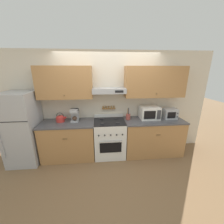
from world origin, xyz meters
TOP-DOWN VIEW (x-y plane):
  - ground_plane at (0.00, 0.00)m, footprint 16.00×16.00m
  - wall_back at (0.05, 0.62)m, footprint 5.20×0.46m
  - counter_left at (-1.00, 0.34)m, footprint 1.25×0.68m
  - counter_right at (1.11, 0.34)m, footprint 1.47×0.68m
  - stove_range at (-0.00, 0.34)m, footprint 0.74×0.67m
  - refrigerator at (-1.98, 0.29)m, footprint 0.66×0.76m
  - tea_kettle at (-1.17, 0.42)m, footprint 0.25×0.19m
  - coffee_maker at (-0.83, 0.44)m, footprint 0.18×0.21m
  - microwave at (1.01, 0.44)m, footprint 0.47×0.37m
  - utensil_crock at (0.47, 0.42)m, footprint 0.11×0.11m
  - toaster_oven at (1.54, 0.42)m, footprint 0.32×0.30m

SIDE VIEW (x-z plane):
  - ground_plane at x=0.00m, z-range 0.00..0.00m
  - counter_right at x=1.11m, z-range 0.00..0.91m
  - counter_left at x=-1.00m, z-range 0.00..0.91m
  - stove_range at x=0.00m, z-range -0.04..0.96m
  - refrigerator at x=-1.98m, z-range 0.00..1.65m
  - utensil_crock at x=0.47m, z-range 0.84..1.14m
  - tea_kettle at x=-1.17m, z-range 0.88..1.11m
  - toaster_oven at x=1.54m, z-range 0.91..1.17m
  - coffee_maker at x=-0.83m, z-range 0.91..1.21m
  - microwave at x=1.01m, z-range 0.91..1.23m
  - wall_back at x=0.05m, z-range 0.21..2.76m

